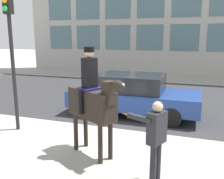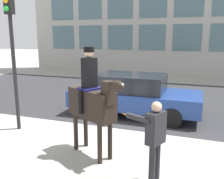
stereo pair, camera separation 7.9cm
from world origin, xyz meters
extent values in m
plane|color=#9E9B93|center=(0.00, 0.00, 0.00)|extent=(80.00, 80.00, 0.00)
cube|color=#2D2D30|center=(0.00, 4.75, 0.00)|extent=(23.46, 8.50, 0.01)
cube|color=slate|center=(-9.03, 12.83, 2.75)|extent=(2.06, 0.02, 1.94)
cube|color=slate|center=(-6.45, 12.83, 2.75)|extent=(2.06, 0.02, 1.94)
cube|color=slate|center=(-3.87, 12.83, 2.75)|extent=(2.06, 0.02, 1.94)
cube|color=slate|center=(-1.29, 12.83, 2.75)|extent=(2.06, 0.02, 1.94)
cube|color=slate|center=(1.29, 12.83, 2.75)|extent=(2.06, 0.02, 1.94)
cube|color=slate|center=(-9.03, 12.83, 5.17)|extent=(2.06, 0.02, 1.94)
cube|color=slate|center=(-6.45, 12.83, 5.17)|extent=(2.06, 0.02, 1.94)
cube|color=slate|center=(-3.87, 12.83, 5.17)|extent=(2.06, 0.02, 1.94)
cube|color=slate|center=(-1.29, 12.83, 5.17)|extent=(2.06, 0.02, 1.94)
cube|color=slate|center=(1.29, 12.83, 5.17)|extent=(2.06, 0.02, 1.94)
cube|color=black|center=(0.02, -1.34, 1.28)|extent=(1.38, 1.02, 0.68)
cylinder|color=black|center=(0.51, -1.43, 0.47)|extent=(0.11, 0.11, 0.95)
cylinder|color=black|center=(0.37, -1.70, 0.47)|extent=(0.11, 0.11, 0.95)
cylinder|color=black|center=(-0.33, -0.97, 0.47)|extent=(0.11, 0.11, 0.95)
cylinder|color=black|center=(-0.48, -1.24, 0.47)|extent=(0.11, 0.11, 0.95)
cube|color=black|center=(0.54, -1.61, 1.64)|extent=(0.29, 0.31, 0.52)
cube|color=#382314|center=(0.43, -1.56, 1.66)|extent=(0.07, 0.09, 0.47)
ellipsoid|color=black|center=(0.80, -1.76, 1.85)|extent=(0.41, 0.34, 0.21)
cube|color=silver|center=(0.89, -1.81, 1.87)|extent=(0.14, 0.11, 0.09)
cylinder|color=#382314|center=(-0.60, -1.00, 1.18)|extent=(0.09, 0.09, 0.55)
cube|color=#14144C|center=(-0.04, -1.30, 1.64)|extent=(0.58, 0.61, 0.05)
cube|color=black|center=(-0.04, -1.30, 2.02)|extent=(0.35, 0.39, 0.69)
sphere|color=#D1A889|center=(-0.04, -1.30, 2.47)|extent=(0.22, 0.22, 0.22)
cylinder|color=black|center=(-0.04, -1.30, 2.55)|extent=(0.24, 0.24, 0.12)
cylinder|color=black|center=(0.09, -1.07, 1.35)|extent=(0.11, 0.11, 0.54)
cylinder|color=black|center=(-0.17, -1.54, 1.35)|extent=(0.11, 0.11, 0.54)
cylinder|color=#232328|center=(1.64, -2.14, 0.42)|extent=(0.13, 0.13, 0.83)
cylinder|color=#232328|center=(1.70, -1.99, 0.42)|extent=(0.13, 0.13, 0.83)
cube|color=#232328|center=(1.67, -2.06, 1.15)|extent=(0.36, 0.45, 0.63)
sphere|color=#D1A889|center=(1.67, -2.06, 1.56)|extent=(0.20, 0.20, 0.20)
cube|color=#232328|center=(1.35, -2.12, 1.32)|extent=(0.54, 0.30, 0.09)
cone|color=orange|center=(1.03, -1.98, 1.32)|extent=(0.18, 0.11, 0.04)
cube|color=navy|center=(0.21, 2.05, 0.61)|extent=(4.65, 1.91, 0.59)
cube|color=black|center=(0.09, 2.05, 1.20)|extent=(2.32, 1.68, 0.59)
cylinder|color=black|center=(1.65, 1.18, 0.32)|extent=(0.64, 0.23, 0.64)
cylinder|color=black|center=(1.65, 2.93, 0.32)|extent=(0.64, 0.23, 0.64)
cylinder|color=black|center=(-1.23, 1.18, 0.32)|extent=(0.64, 0.23, 0.64)
cylinder|color=black|center=(-1.23, 2.93, 0.32)|extent=(0.64, 0.23, 0.64)
cylinder|color=black|center=(-2.86, -0.54, 1.73)|extent=(0.11, 0.11, 3.46)
cube|color=black|center=(-2.86, -0.54, 3.82)|extent=(0.24, 0.19, 0.72)
sphere|color=orange|center=(-2.86, -0.66, 3.82)|extent=(0.15, 0.15, 0.15)
sphere|color=green|center=(-2.86, -0.66, 3.60)|extent=(0.15, 0.15, 0.15)
camera|label=1|loc=(2.32, -6.56, 2.84)|focal=40.00mm
camera|label=2|loc=(2.39, -6.54, 2.84)|focal=40.00mm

